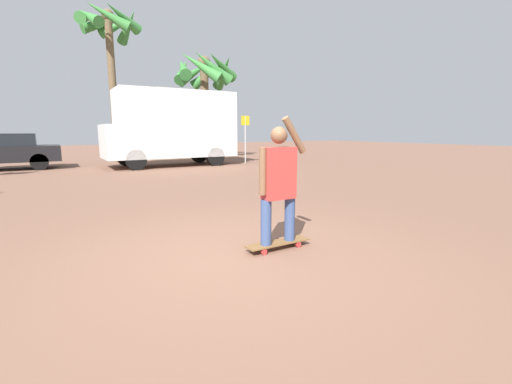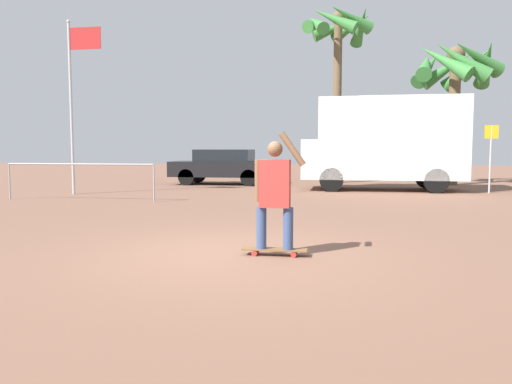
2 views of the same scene
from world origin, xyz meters
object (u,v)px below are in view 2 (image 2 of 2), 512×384
object	(u,v)px
camper_van	(386,141)
palm_tree_near_van	(454,71)
person_skateboarder	(275,189)
flagpole	(75,90)
street_sign	(491,149)
skateboard	(275,250)
palm_tree_center_background	(338,37)
parked_car_black	(223,166)

from	to	relation	value
camper_van	palm_tree_near_van	world-z (taller)	palm_tree_near_van
person_skateboarder	flagpole	bearing A→B (deg)	133.05
person_skateboarder	street_sign	bearing A→B (deg)	62.32
skateboard	camper_van	world-z (taller)	camper_van
camper_van	palm_tree_near_van	xyz separation A→B (m)	(2.88, 3.16, 2.88)
palm_tree_near_van	palm_tree_center_background	size ratio (longest dim) A/B	0.77
camper_van	parked_car_black	size ratio (longest dim) A/B	1.34
street_sign	palm_tree_near_van	bearing A→B (deg)	97.41
skateboard	flagpole	bearing A→B (deg)	133.06
person_skateboarder	camper_van	distance (m)	11.93
palm_tree_near_van	flagpole	world-z (taller)	palm_tree_near_van
parked_car_black	palm_tree_center_background	world-z (taller)	palm_tree_center_background
skateboard	palm_tree_near_van	size ratio (longest dim) A/B	0.16
parked_car_black	camper_van	bearing A→B (deg)	-16.03
person_skateboarder	palm_tree_near_van	distance (m)	16.16
palm_tree_center_background	flagpole	size ratio (longest dim) A/B	1.34
skateboard	palm_tree_center_background	distance (m)	16.56
parked_car_black	street_sign	distance (m)	10.19
parked_car_black	palm_tree_center_background	xyz separation A→B (m)	(4.67, 1.82, 5.49)
camper_van	person_skateboarder	bearing A→B (deg)	-101.74
camper_van	street_sign	distance (m)	3.44
person_skateboarder	camper_van	world-z (taller)	camper_van
skateboard	street_sign	distance (m)	12.55
skateboard	flagpole	world-z (taller)	flagpole
palm_tree_center_background	skateboard	bearing A→B (deg)	-92.24
palm_tree_center_background	parked_car_black	bearing A→B (deg)	-158.67
person_skateboarder	palm_tree_center_background	xyz separation A→B (m)	(0.60, 15.35, 5.32)
palm_tree_near_van	camper_van	bearing A→B (deg)	-132.41
skateboard	camper_van	bearing A→B (deg)	78.27
person_skateboarder	palm_tree_near_van	bearing A→B (deg)	70.30
skateboard	palm_tree_center_background	world-z (taller)	palm_tree_center_background
person_skateboarder	street_sign	size ratio (longest dim) A/B	0.72
person_skateboarder	parked_car_black	size ratio (longest dim) A/B	0.39
flagpole	street_sign	distance (m)	13.90
palm_tree_near_van	parked_car_black	bearing A→B (deg)	-172.17
camper_van	palm_tree_center_background	size ratio (longest dim) A/B	0.75
palm_tree_near_van	flagpole	bearing A→B (deg)	-153.13
person_skateboarder	flagpole	size ratio (longest dim) A/B	0.29
skateboard	palm_tree_near_van	distance (m)	16.39
parked_car_black	palm_tree_near_van	xyz separation A→B (m)	(9.38, 1.29, 3.88)
skateboard	camper_van	distance (m)	12.03
person_skateboarder	camper_van	bearing A→B (deg)	78.26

